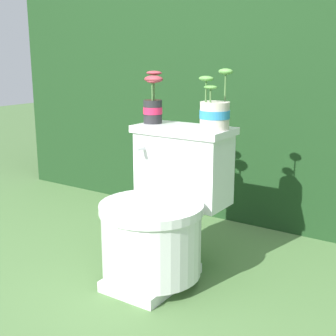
# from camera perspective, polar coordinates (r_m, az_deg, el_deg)

# --- Properties ---
(ground_plane) EXTENTS (12.00, 12.00, 0.00)m
(ground_plane) POSITION_cam_1_polar(r_m,az_deg,el_deg) (2.04, -3.17, -13.15)
(ground_plane) COLOR #4C703D
(hedge_backdrop) EXTENTS (3.18, 1.00, 1.67)m
(hedge_backdrop) POSITION_cam_1_polar(r_m,az_deg,el_deg) (2.99, 12.46, 11.80)
(hedge_backdrop) COLOR #193819
(hedge_backdrop) RESTS_ON ground
(toilet) EXTENTS (0.42, 0.56, 0.62)m
(toilet) POSITION_cam_1_polar(r_m,az_deg,el_deg) (1.95, -0.66, -5.69)
(toilet) COLOR silver
(toilet) RESTS_ON ground
(potted_plant_left) EXTENTS (0.11, 0.10, 0.23)m
(potted_plant_left) POSITION_cam_1_polar(r_m,az_deg,el_deg) (2.07, -1.85, 7.88)
(potted_plant_left) COLOR #262628
(potted_plant_left) RESTS_ON toilet
(potted_plant_midleft) EXTENTS (0.12, 0.12, 0.24)m
(potted_plant_midleft) POSITION_cam_1_polar(r_m,az_deg,el_deg) (1.92, 5.71, 6.81)
(potted_plant_midleft) COLOR beige
(potted_plant_midleft) RESTS_ON toilet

